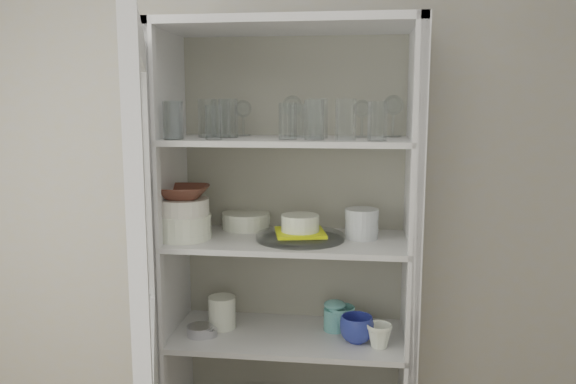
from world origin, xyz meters
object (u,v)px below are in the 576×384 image
Objects in this scene: cream_bowl at (183,207)px; white_ramekin at (300,223)px; yellow_trivet at (300,233)px; grey_bowl_stack at (362,224)px; goblet_3 at (393,114)px; measuring_cups at (200,331)px; plate_stack_back at (246,221)px; glass_platter at (300,237)px; white_canister at (222,312)px; goblet_1 at (292,114)px; terracotta_bowl at (183,192)px; teal_jar at (335,317)px; plate_stack_front at (184,227)px; mug_white at (379,336)px; pantry_cabinet at (290,308)px; mug_blue at (357,329)px; goblet_2 at (362,117)px; goblet_0 at (243,116)px; mug_teal at (341,319)px.

cream_bowl is 1.37× the size of white_ramekin.
grey_bowl_stack reaches higher than yellow_trivet.
goblet_3 is 1.17m from measuring_cups.
plate_stack_back reaches higher than glass_platter.
white_canister is at bearing -179.04° from grey_bowl_stack.
goblet_3 is 1.38× the size of grey_bowl_stack.
terracotta_bowl is (-0.41, -0.18, -0.30)m from goblet_1.
plate_stack_front is at bearing -169.51° from teal_jar.
white_ramekin is 1.37× the size of teal_jar.
white_ramekin reaches higher than glass_platter.
teal_jar reaches higher than mug_white.
mug_blue is (0.28, -0.12, -0.03)m from pantry_cabinet.
goblet_3 reaches higher than terracotta_bowl.
teal_jar is (-0.10, -0.05, -0.83)m from goblet_2.
pantry_cabinet is at bearing 172.35° from grey_bowl_stack.
mug_white is at bearing -67.23° from goblet_2.
white_canister is at bearing -172.08° from goblet_2.
goblet_1 is 0.50m from plate_stack_back.
goblet_2 is at bearing 12.86° from cream_bowl.
goblet_3 is at bearing -0.11° from goblet_0.
goblet_0 reaches higher than terracotta_bowl.
goblet_3 is (0.61, -0.00, 0.01)m from goblet_0.
pantry_cabinet reaches higher than cream_bowl.
glass_platter reaches higher than mug_blue.
measuring_cups is 0.77× the size of white_canister.
plate_stack_back reaches higher than mug_blue.
goblet_2 is 1.44× the size of mug_teal.
mug_white is (0.37, -0.16, -0.03)m from pantry_cabinet.
mug_teal is at bearing 164.25° from grey_bowl_stack.
pantry_cabinet is at bearing -173.07° from mug_teal.
white_canister is at bearing 179.55° from mug_blue.
mug_blue is at bearing -47.55° from mug_teal.
goblet_1 reaches higher than mug_white.
yellow_trivet is (0.46, 0.05, -0.16)m from terracotta_bowl.
glass_platter is 0.56m from measuring_cups.
goblet_2 is 1.08m from measuring_cups.
plate_stack_front is at bearing -148.34° from white_canister.
mug_blue is 1.22× the size of teal_jar.
teal_jar is at bearing -21.54° from goblet_1.
yellow_trivet is 1.41× the size of white_canister.
plate_stack_back is 0.73m from mug_white.
white_canister is (0.13, 0.08, -0.46)m from cream_bowl.
teal_jar is (0.14, 0.07, -0.35)m from glass_platter.
cream_bowl is 1.53× the size of white_canister.
mug_teal is at bearing -10.34° from goblet_0.
white_canister is (0.13, 0.08, -0.52)m from terracotta_bowl.
teal_jar is 0.56m from measuring_cups.
goblet_2 is at bearing 15.04° from measuring_cups.
mug_blue is (0.23, -0.04, -0.37)m from yellow_trivet.
cream_bowl is 0.49m from white_canister.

